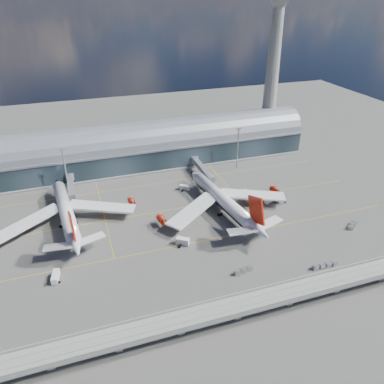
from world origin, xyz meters
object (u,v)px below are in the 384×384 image
object	(u,v)px
control_tower	(273,70)
airliner_right	(224,201)
cargo_train_0	(244,271)
airliner_left	(66,213)
cargo_train_1	(325,265)
floodlight_mast_right	(238,147)
floodlight_mast_left	(66,170)
service_truck_3	(281,199)
service_truck_1	(183,241)
service_truck_2	(270,199)
cargo_train_2	(352,225)
service_truck_0	(56,277)
service_truck_4	(246,194)
service_truck_5	(185,188)

from	to	relation	value
control_tower	airliner_right	xyz separation A→B (m)	(-62.70, -73.21, -45.72)
airliner_right	cargo_train_0	xyz separation A→B (m)	(-10.22, -44.65, -4.97)
airliner_left	cargo_train_1	size ratio (longest dim) A/B	6.33
floodlight_mast_right	cargo_train_1	distance (m)	98.41
floodlight_mast_left	floodlight_mast_right	bearing A→B (deg)	0.00
floodlight_mast_left	service_truck_3	distance (m)	114.72
service_truck_1	service_truck_2	world-z (taller)	service_truck_1
service_truck_1	cargo_train_2	size ratio (longest dim) A/B	0.81
service_truck_1	airliner_right	bearing A→B (deg)	-20.41
service_truck_3	control_tower	bearing A→B (deg)	91.99
floodlight_mast_right	service_truck_3	bearing A→B (deg)	-84.27
service_truck_0	cargo_train_0	xyz separation A→B (m)	(70.18, -19.21, -0.53)
service_truck_4	airliner_left	bearing A→B (deg)	178.59
airliner_right	service_truck_1	world-z (taller)	airliner_right
service_truck_4	cargo_train_0	distance (m)	60.90
airliner_left	service_truck_0	xyz separation A→B (m)	(-6.11, -38.56, -4.66)
control_tower	service_truck_1	world-z (taller)	control_tower
cargo_train_0	cargo_train_2	distance (m)	63.57
service_truck_5	cargo_train_2	xyz separation A→B (m)	(63.57, -59.44, -0.54)
cargo_train_2	airliner_left	bearing A→B (deg)	103.93
cargo_train_1	cargo_train_0	bearing A→B (deg)	72.78
service_truck_3	service_truck_1	bearing A→B (deg)	-137.76
floodlight_mast_left	service_truck_2	bearing A→B (deg)	-23.93
airliner_right	cargo_train_2	xyz separation A→B (m)	(52.01, -31.67, -4.98)
floodlight_mast_right	service_truck_2	distance (m)	45.61
airliner_left	airliner_right	world-z (taller)	airliner_right
service_truck_5	control_tower	bearing A→B (deg)	-23.96
control_tower	cargo_train_2	bearing A→B (deg)	-95.82
service_truck_1	service_truck_3	world-z (taller)	service_truck_1
service_truck_0	cargo_train_1	bearing A→B (deg)	-4.92
floodlight_mast_left	service_truck_5	world-z (taller)	floodlight_mast_left
control_tower	service_truck_5	size ratio (longest dim) A/B	16.66
service_truck_0	cargo_train_1	world-z (taller)	service_truck_0
service_truck_0	cargo_train_2	xyz separation A→B (m)	(132.41, -6.24, -0.55)
service_truck_1	service_truck_4	xyz separation A→B (m)	(44.56, 29.32, -0.01)
control_tower	service_truck_4	xyz separation A→B (m)	(-45.64, -63.41, -49.99)
airliner_right	cargo_train_0	size ratio (longest dim) A/B	8.69
service_truck_5	cargo_train_0	size ratio (longest dim) A/B	0.75
service_truck_0	service_truck_2	xyz separation A→B (m)	(107.08, 26.72, -0.10)
control_tower	cargo_train_1	distance (m)	141.24
airliner_right	service_truck_1	distance (m)	33.99
service_truck_4	floodlight_mast_right	bearing A→B (deg)	73.95
service_truck_0	service_truck_4	world-z (taller)	service_truck_4
service_truck_3	service_truck_5	size ratio (longest dim) A/B	1.05
floodlight_mast_left	service_truck_0	world-z (taller)	floodlight_mast_left
floodlight_mast_right	cargo_train_1	bearing A→B (deg)	-93.31
floodlight_mast_right	cargo_train_0	distance (m)	98.35
service_truck_1	service_truck_3	bearing A→B (deg)	-38.01
floodlight_mast_right	service_truck_0	distance (m)	129.70
control_tower	service_truck_5	xyz separation A→B (m)	(-74.25, -45.44, -50.17)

